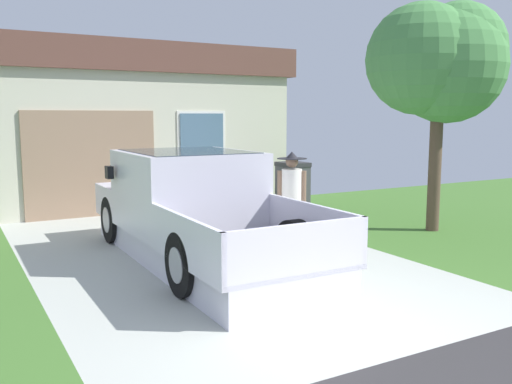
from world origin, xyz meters
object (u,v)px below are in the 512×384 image
object	(u,v)px
handbag	(293,242)
house_with_garage	(67,125)
person_with_hat	(292,193)
front_yard_tree	(441,60)
pickup_truck	(191,210)
wheeled_trash_bin	(293,183)

from	to	relation	value
handbag	house_with_garage	size ratio (longest dim) A/B	0.05
person_with_hat	front_yard_tree	world-z (taller)	front_yard_tree
pickup_truck	front_yard_tree	size ratio (longest dim) A/B	1.26
handbag	wheeled_trash_bin	bearing A→B (deg)	56.87
person_with_hat	front_yard_tree	xyz separation A→B (m)	(3.16, -0.14, 2.26)
person_with_hat	wheeled_trash_bin	world-z (taller)	person_with_hat
wheeled_trash_bin	house_with_garage	bearing A→B (deg)	134.52
pickup_truck	person_with_hat	xyz separation A→B (m)	(1.65, -0.34, 0.20)
pickup_truck	handbag	xyz separation A→B (m)	(1.55, -0.54, -0.58)
handbag	front_yard_tree	size ratio (longest dim) A/B	0.11
pickup_truck	wheeled_trash_bin	xyz separation A→B (m)	(3.95, 3.14, -0.15)
front_yard_tree	wheeled_trash_bin	xyz separation A→B (m)	(-0.86, 3.62, -2.61)
pickup_truck	house_with_garage	world-z (taller)	house_with_garage
pickup_truck	person_with_hat	world-z (taller)	pickup_truck
house_with_garage	wheeled_trash_bin	xyz separation A→B (m)	(4.33, -4.40, -1.36)
handbag	wheeled_trash_bin	size ratio (longest dim) A/B	0.45
pickup_truck	person_with_hat	bearing A→B (deg)	-11.33
pickup_truck	handbag	world-z (taller)	pickup_truck
person_with_hat	wheeled_trash_bin	distance (m)	4.19
pickup_truck	house_with_garage	xyz separation A→B (m)	(-0.38, 7.54, 1.21)
pickup_truck	house_with_garage	size ratio (longest dim) A/B	0.53
pickup_truck	handbag	distance (m)	1.74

